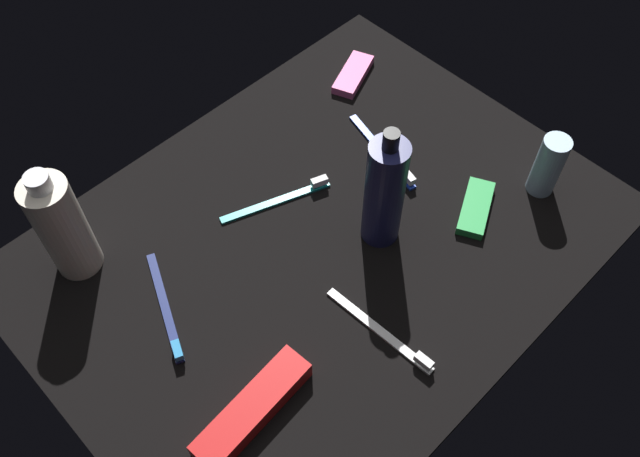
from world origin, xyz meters
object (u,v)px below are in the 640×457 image
toothbrush_white (385,334)px  toothpaste_box_red (253,409)px  deodorant_stick (548,166)px  toothbrush_blue (386,154)px  lotion_bottle (384,193)px  bodywash_bottle (62,227)px  toothbrush_teal (282,198)px  toothbrush_navy (166,312)px  snack_bar_pink (353,75)px  snack_bar_green (476,208)px

toothbrush_white → toothpaste_box_red: (19.87, -4.40, 0.99)cm
toothbrush_white → toothpaste_box_red: size_ratio=1.02×
deodorant_stick → toothbrush_blue: 25.09cm
lotion_bottle → bodywash_bottle: 44.03cm
toothbrush_teal → toothbrush_navy: (24.67, 3.26, 0.00)cm
lotion_bottle → toothbrush_blue: lotion_bottle is taller
deodorant_stick → toothpaste_box_red: 56.30cm
toothpaste_box_red → snack_bar_pink: size_ratio=1.69×
toothbrush_navy → toothpaste_box_red: size_ratio=0.96×
lotion_bottle → deodorant_stick: size_ratio=2.02×
bodywash_bottle → toothbrush_teal: bodywash_bottle is taller
toothbrush_teal → toothbrush_blue: 18.79cm
deodorant_stick → toothbrush_white: size_ratio=0.60×
toothbrush_teal → toothpaste_box_red: 33.91cm
snack_bar_pink → toothbrush_navy: bearing=-6.7°
snack_bar_pink → toothbrush_blue: bearing=37.7°
lotion_bottle → toothbrush_teal: bearing=-66.3°
lotion_bottle → snack_bar_pink: size_ratio=2.09×
lotion_bottle → bodywash_bottle: (34.82, -26.93, -0.75)cm
toothbrush_blue → toothpaste_box_red: (43.55, 17.17, 0.99)cm
deodorant_stick → toothpaste_box_red: (56.03, -4.07, -3.78)cm
toothbrush_blue → bodywash_bottle: bearing=-20.6°
bodywash_bottle → snack_bar_green: size_ratio=1.88×
toothbrush_teal → toothbrush_blue: same height
toothbrush_navy → snack_bar_pink: (-52.26, -14.56, 0.14)cm
deodorant_stick → toothbrush_teal: bearing=-40.9°
toothbrush_white → toothbrush_blue: bearing=-137.7°
toothbrush_navy → snack_bar_pink: toothbrush_navy is taller
toothbrush_white → snack_bar_green: (-25.39, -4.58, 0.14)cm
toothbrush_white → snack_bar_pink: toothbrush_white is taller
toothbrush_blue → snack_bar_pink: (-9.53, -16.48, 0.14)cm
toothbrush_white → toothbrush_teal: bearing=-101.9°
lotion_bottle → toothbrush_blue: 17.54cm
bodywash_bottle → deodorant_stick: size_ratio=1.82×
deodorant_stick → bodywash_bottle: bearing=-33.3°
snack_bar_green → bodywash_bottle: bearing=-62.6°
deodorant_stick → toothbrush_blue: size_ratio=0.61×
snack_bar_green → toothbrush_teal: bearing=-75.3°
toothbrush_navy → snack_bar_pink: bearing=-164.4°
toothbrush_teal → snack_bar_pink: toothbrush_teal is taller
deodorant_stick → snack_bar_pink: bearing=-85.5°
snack_bar_green → lotion_bottle: bearing=-56.5°
bodywash_bottle → snack_bar_pink: bodywash_bottle is taller
snack_bar_pink → deodorant_stick: bearing=72.2°
toothpaste_box_red → snack_bar_green: bearing=175.5°
toothbrush_navy → lotion_bottle: bearing=159.9°
deodorant_stick → snack_bar_green: deodorant_stick is taller
bodywash_bottle → deodorant_stick: (-58.96, 38.74, -3.59)cm
toothbrush_blue → toothbrush_white: bearing=42.3°
toothbrush_teal → snack_bar_pink: (-27.60, -11.29, 0.14)cm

